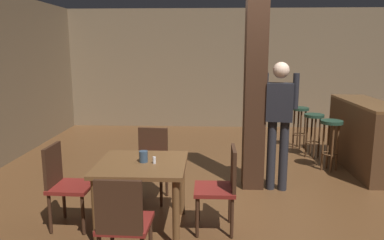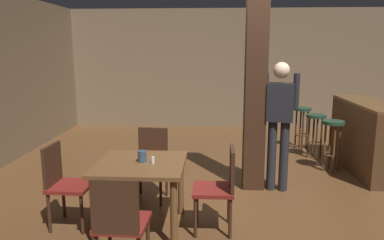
# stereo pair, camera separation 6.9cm
# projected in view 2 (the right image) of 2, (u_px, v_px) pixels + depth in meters

# --- Properties ---
(ground_plane) EXTENTS (10.80, 10.80, 0.00)m
(ground_plane) POSITION_uv_depth(u_px,v_px,m) (256.00, 199.00, 4.77)
(ground_plane) COLOR brown
(wall_back) EXTENTS (8.00, 0.10, 2.80)m
(wall_back) POSITION_uv_depth(u_px,v_px,m) (237.00, 69.00, 8.91)
(wall_back) COLOR #756047
(wall_back) RESTS_ON ground_plane
(pillar) EXTENTS (0.28, 0.28, 2.80)m
(pillar) POSITION_uv_depth(u_px,v_px,m) (255.00, 86.00, 4.94)
(pillar) COLOR #382114
(pillar) RESTS_ON ground_plane
(dining_table) EXTENTS (0.91, 0.91, 0.74)m
(dining_table) POSITION_uv_depth(u_px,v_px,m) (141.00, 174.00, 3.89)
(dining_table) COLOR brown
(dining_table) RESTS_ON ground_plane
(chair_south) EXTENTS (0.43, 0.43, 0.89)m
(chair_south) POSITION_uv_depth(u_px,v_px,m) (120.00, 221.00, 3.06)
(chair_south) COLOR maroon
(chair_south) RESTS_ON ground_plane
(chair_north) EXTENTS (0.45, 0.45, 0.89)m
(chair_north) POSITION_uv_depth(u_px,v_px,m) (151.00, 160.00, 4.71)
(chair_north) COLOR maroon
(chair_north) RESTS_ON ground_plane
(chair_east) EXTENTS (0.42, 0.42, 0.89)m
(chair_east) POSITION_uv_depth(u_px,v_px,m) (220.00, 185.00, 3.87)
(chair_east) COLOR maroon
(chair_east) RESTS_ON ground_plane
(chair_west) EXTENTS (0.43, 0.43, 0.89)m
(chair_west) POSITION_uv_depth(u_px,v_px,m) (64.00, 181.00, 3.98)
(chair_west) COLOR maroon
(chair_west) RESTS_ON ground_plane
(napkin_cup) EXTENTS (0.09, 0.09, 0.12)m
(napkin_cup) POSITION_uv_depth(u_px,v_px,m) (142.00, 156.00, 3.86)
(napkin_cup) COLOR #33475B
(napkin_cup) RESTS_ON dining_table
(salt_shaker) EXTENTS (0.03, 0.03, 0.07)m
(salt_shaker) POSITION_uv_depth(u_px,v_px,m) (153.00, 160.00, 3.82)
(salt_shaker) COLOR silver
(salt_shaker) RESTS_ON dining_table
(standing_person) EXTENTS (0.47, 0.26, 1.72)m
(standing_person) POSITION_uv_depth(u_px,v_px,m) (279.00, 117.00, 4.90)
(standing_person) COLOR black
(standing_person) RESTS_ON ground_plane
(bar_counter) EXTENTS (0.56, 1.84, 1.08)m
(bar_counter) POSITION_uv_depth(u_px,v_px,m) (362.00, 136.00, 5.82)
(bar_counter) COLOR brown
(bar_counter) RESTS_ON ground_plane
(bar_stool_near) EXTENTS (0.34, 0.34, 0.80)m
(bar_stool_near) POSITION_uv_depth(u_px,v_px,m) (333.00, 134.00, 5.75)
(bar_stool_near) COLOR #1E3828
(bar_stool_near) RESTS_ON ground_plane
(bar_stool_mid) EXTENTS (0.34, 0.34, 0.77)m
(bar_stool_mid) POSITION_uv_depth(u_px,v_px,m) (316.00, 126.00, 6.47)
(bar_stool_mid) COLOR #1E3828
(bar_stool_mid) RESTS_ON ground_plane
(bar_stool_far) EXTENTS (0.32, 0.32, 0.79)m
(bar_stool_far) POSITION_uv_depth(u_px,v_px,m) (302.00, 119.00, 7.07)
(bar_stool_far) COLOR #1E3828
(bar_stool_far) RESTS_ON ground_plane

